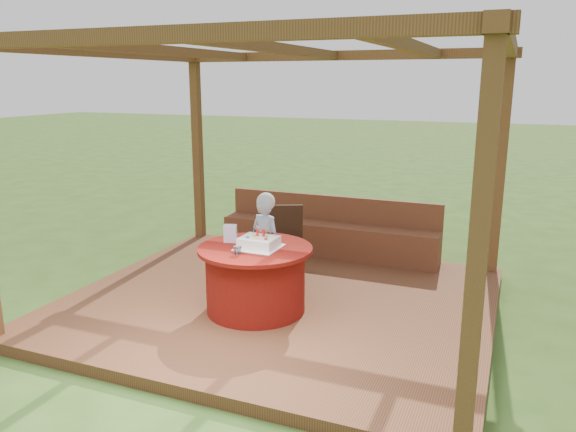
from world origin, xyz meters
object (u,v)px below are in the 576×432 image
(table, at_px, (256,278))
(birthday_cake, at_px, (259,242))
(elderly_woman, at_px, (266,240))
(bench, at_px, (328,236))
(chair, at_px, (287,238))
(gift_bag, at_px, (230,233))
(drinking_glass, at_px, (237,250))

(table, height_order, birthday_cake, birthday_cake)
(birthday_cake, bearing_deg, elderly_woman, 108.49)
(bench, xyz_separation_m, chair, (-0.23, -0.95, 0.20))
(chair, bearing_deg, table, -83.47)
(table, relative_size, elderly_woman, 1.05)
(table, relative_size, birthday_cake, 2.75)
(bench, bearing_deg, elderly_woman, -100.47)
(bench, height_order, table, bench)
(table, distance_m, chair, 1.19)
(birthday_cake, xyz_separation_m, gift_bag, (-0.37, 0.07, 0.04))
(gift_bag, height_order, drinking_glass, gift_bag)
(table, xyz_separation_m, birthday_cake, (0.04, -0.00, 0.40))
(bench, distance_m, elderly_woman, 1.52)
(bench, bearing_deg, table, -92.60)
(elderly_woman, bearing_deg, birthday_cake, -71.51)
(table, relative_size, drinking_glass, 13.33)
(gift_bag, xyz_separation_m, drinking_glass, (0.27, -0.36, -0.05))
(table, distance_m, drinking_glass, 0.48)
(birthday_cake, bearing_deg, gift_bag, 168.61)
(elderly_woman, relative_size, birthday_cake, 2.63)
(bench, relative_size, elderly_woman, 2.67)
(table, bearing_deg, gift_bag, 167.18)
(elderly_woman, distance_m, birthday_cake, 0.71)
(chair, bearing_deg, gift_bag, -99.77)
(elderly_woman, xyz_separation_m, birthday_cake, (0.22, -0.65, 0.17))
(birthday_cake, bearing_deg, table, 179.41)
(bench, height_order, chair, chair)
(chair, xyz_separation_m, elderly_woman, (-0.04, -0.52, 0.11))
(table, bearing_deg, chair, 96.53)
(gift_bag, bearing_deg, chair, 61.55)
(bench, xyz_separation_m, gift_bag, (-0.42, -2.05, 0.52))
(elderly_woman, bearing_deg, drinking_glass, -82.76)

